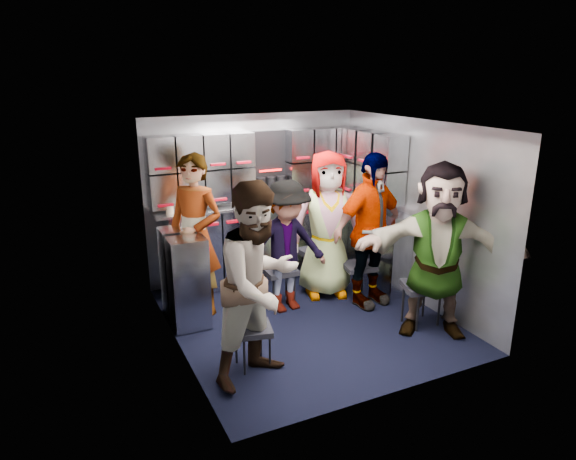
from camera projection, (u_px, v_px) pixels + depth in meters
name	position (u px, v px, depth m)	size (l,w,h in m)	color
floor	(307.00, 319.00, 5.62)	(3.00, 3.00, 0.00)	black
wall_back	(254.00, 197.00, 6.60)	(2.80, 0.04, 2.10)	gray
wall_left	(174.00, 247.00, 4.73)	(0.04, 3.00, 2.10)	gray
wall_right	(416.00, 212.00, 5.88)	(0.04, 3.00, 2.10)	gray
ceiling	(309.00, 125.00, 4.99)	(2.80, 3.00, 0.02)	silver
cart_bank_back	(261.00, 242.00, 6.58)	(2.68, 0.38, 0.99)	#9296A0
cart_bank_left	(184.00, 277.00, 5.46)	(0.38, 0.76, 0.99)	#9296A0
counter	(261.00, 203.00, 6.43)	(2.68, 0.42, 0.03)	silver
locker_bank_back	(258.00, 165.00, 6.34)	(2.68, 0.28, 0.82)	#9296A0
locker_bank_right	(373.00, 166.00, 6.29)	(0.28, 1.00, 0.82)	#9296A0
right_cabinet	(373.00, 244.00, 6.50)	(0.28, 1.20, 1.00)	#9296A0
coffee_niche	(270.00, 165.00, 6.47)	(0.46, 0.16, 0.84)	black
red_latch_strip	(267.00, 217.00, 6.29)	(2.60, 0.02, 0.03)	#980414
jump_seat_near_left	(253.00, 331.00, 4.63)	(0.40, 0.39, 0.40)	black
jump_seat_mid_left	(280.00, 272.00, 5.91)	(0.36, 0.34, 0.43)	black
jump_seat_center	(319.00, 254.00, 6.31)	(0.44, 0.42, 0.50)	black
jump_seat_mid_right	(359.00, 268.00, 6.06)	(0.41, 0.40, 0.42)	black
jump_seat_near_right	(422.00, 289.00, 5.40)	(0.48, 0.47, 0.46)	black
attendant_standing	(195.00, 236.00, 5.53)	(0.65, 0.43, 1.79)	black
attendant_arc_a	(259.00, 284.00, 4.32)	(0.86, 0.67, 1.77)	black
attendant_arc_b	(286.00, 247.00, 5.65)	(0.96, 0.55, 1.49)	black
attendant_arc_c	(327.00, 225.00, 6.03)	(0.85, 0.55, 1.74)	black
attendant_arc_d	(370.00, 231.00, 5.75)	(1.04, 0.43, 1.77)	black
attendant_arc_e	(438.00, 250.00, 5.10)	(1.65, 0.53, 1.78)	black
bottle_left	(188.00, 200.00, 5.96)	(0.07, 0.07, 0.28)	white
bottle_mid	(213.00, 198.00, 6.08)	(0.06, 0.06, 0.27)	white
bottle_right	(318.00, 188.00, 6.67)	(0.06, 0.06, 0.23)	white
cup_left	(170.00, 210.00, 5.89)	(0.09, 0.09, 0.09)	tan
cup_right	(323.00, 193.00, 6.71)	(0.08, 0.08, 0.09)	tan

